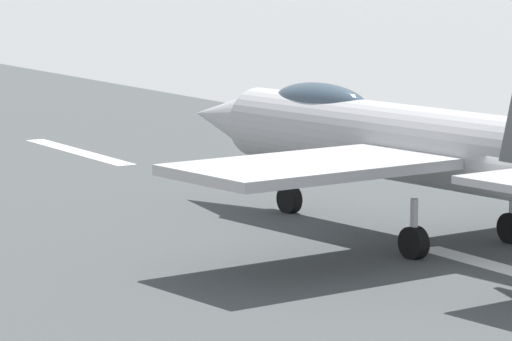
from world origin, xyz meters
name	(u,v)px	position (x,y,z in m)	size (l,w,h in m)	color
fighter_jet	(413,142)	(4.72, -0.34, 2.42)	(17.28, 14.42, 5.61)	#ACABAE
marker_cone_far	(350,116)	(27.05, -13.33, 0.28)	(0.44, 0.44, 0.55)	orange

